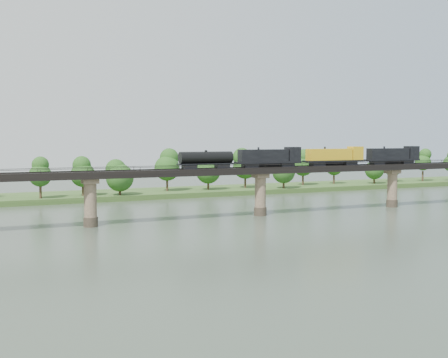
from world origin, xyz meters
name	(u,v)px	position (x,y,z in m)	size (l,w,h in m)	color
ground	(336,235)	(0.00, 0.00, 0.00)	(400.00, 400.00, 0.00)	#344032
far_bank	(180,192)	(0.00, 85.00, 0.80)	(300.00, 24.00, 1.60)	#314F1F
bridge	(260,193)	(0.00, 30.00, 5.46)	(236.00, 30.00, 11.50)	#473A2D
bridge_superstructure	(260,166)	(0.00, 30.00, 11.79)	(220.00, 4.90, 0.75)	black
far_treeline	(160,169)	(-8.21, 80.52, 8.83)	(289.06, 17.54, 13.60)	#382619
freight_train	(313,157)	(14.81, 30.00, 13.76)	(68.87, 2.68, 4.74)	black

